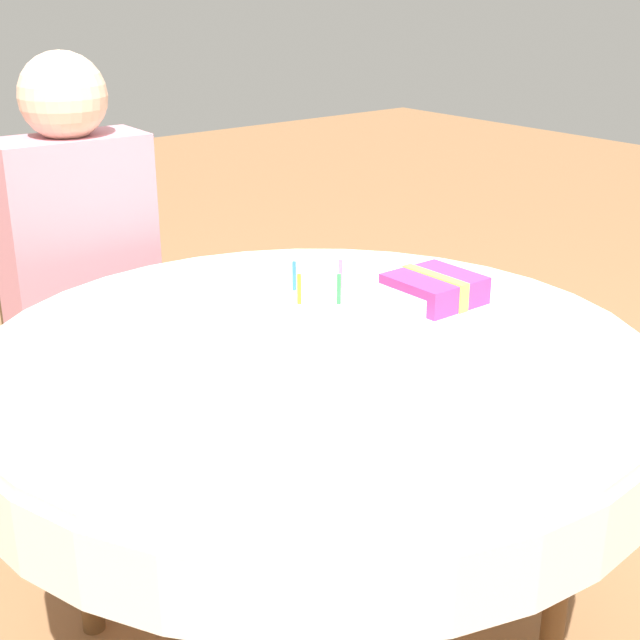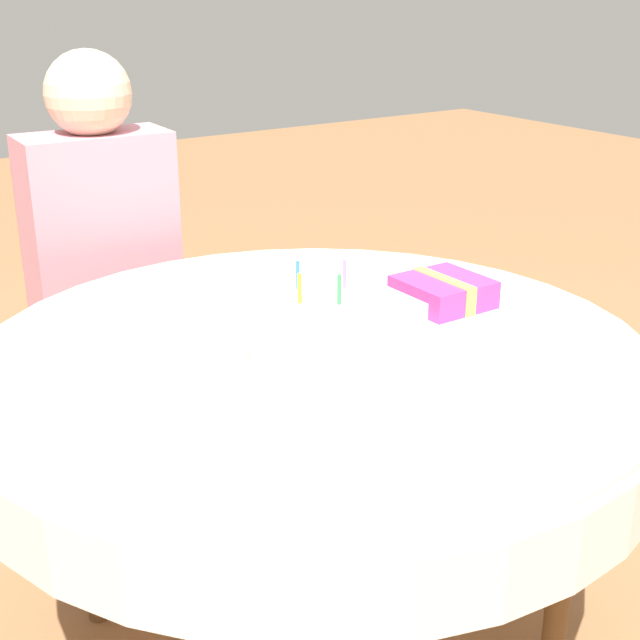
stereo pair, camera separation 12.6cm
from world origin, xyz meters
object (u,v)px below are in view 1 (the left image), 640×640
(person, at_px, (81,246))
(drinking_glass, at_px, (234,349))
(birthday_cake, at_px, (318,314))
(chair, at_px, (77,323))
(gift_box, at_px, (434,289))

(person, xyz_separation_m, drinking_glass, (-0.12, -0.89, 0.04))
(birthday_cake, bearing_deg, chair, 98.00)
(gift_box, bearing_deg, chair, 115.10)
(person, distance_m, drinking_glass, 0.89)
(person, relative_size, gift_box, 6.86)
(gift_box, bearing_deg, person, 117.58)
(chair, bearing_deg, drinking_glass, -94.07)
(chair, relative_size, drinking_glass, 8.64)
(person, xyz_separation_m, birthday_cake, (0.13, -0.81, 0.02))
(drinking_glass, relative_size, gift_box, 0.60)
(birthday_cake, bearing_deg, gift_box, -4.04)
(birthday_cake, xyz_separation_m, gift_box, (0.30, -0.02, -0.01))
(chair, height_order, gift_box, chair)
(birthday_cake, relative_size, gift_box, 1.70)
(gift_box, bearing_deg, drinking_glass, -174.61)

